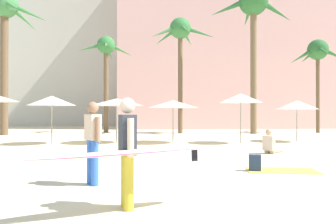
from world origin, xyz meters
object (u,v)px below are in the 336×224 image
object	(u,v)px
palm_tree_far_left	(5,21)
cafe_umbrella_7	(52,101)
cafe_umbrella_3	(297,105)
cafe_umbrella_4	(241,98)
palm_tree_right	(318,55)
cafe_umbrella_1	(117,102)
palm_tree_center	(254,12)
palm_tree_far_right	(180,37)
palm_tree_left	(106,55)
person_mid_left	(93,139)
person_far_left	(271,145)
person_far_right	(127,150)
backpack	(255,163)
beach_towel	(282,171)
cafe_umbrella_2	(173,104)

from	to	relation	value
palm_tree_far_left	cafe_umbrella_7	bearing A→B (deg)	-53.77
cafe_umbrella_7	palm_tree_far_left	bearing A→B (deg)	126.23
cafe_umbrella_7	cafe_umbrella_3	bearing A→B (deg)	2.40
cafe_umbrella_4	palm_tree_right	bearing A→B (deg)	44.41
cafe_umbrella_1	cafe_umbrella_4	world-z (taller)	cafe_umbrella_4
cafe_umbrella_1	palm_tree_right	bearing A→B (deg)	27.58
palm_tree_center	palm_tree_far_right	xyz separation A→B (m)	(-5.25, 0.89, -1.73)
palm_tree_left	cafe_umbrella_7	distance (m)	10.31
cafe_umbrella_7	person_mid_left	world-z (taller)	cafe_umbrella_7
cafe_umbrella_1	cafe_umbrella_7	bearing A→B (deg)	-172.18
cafe_umbrella_4	person_mid_left	xyz separation A→B (m)	(-5.76, -9.02, -1.28)
palm_tree_right	palm_tree_far_right	bearing A→B (deg)	179.44
cafe_umbrella_7	person_far_left	distance (m)	10.21
cafe_umbrella_1	person_far_right	xyz separation A→B (m)	(1.17, -11.53, -1.11)
backpack	palm_tree_far_left	bearing A→B (deg)	61.37
cafe_umbrella_3	beach_towel	distance (m)	9.68
backpack	person_far_right	bearing A→B (deg)	158.01
cafe_umbrella_2	cafe_umbrella_3	bearing A→B (deg)	2.21
cafe_umbrella_7	beach_towel	size ratio (longest dim) A/B	1.33
palm_tree_left	palm_tree_right	xyz separation A→B (m)	(16.09, -1.46, -0.00)
cafe_umbrella_2	person_far_right	size ratio (longest dim) A/B	0.93
palm_tree_center	palm_tree_right	bearing A→B (deg)	8.53
cafe_umbrella_2	person_far_left	distance (m)	5.81
cafe_umbrella_7	palm_tree_far_right	bearing A→B (deg)	48.91
backpack	person_far_left	world-z (taller)	person_far_left
person_far_right	beach_towel	bearing A→B (deg)	-153.47
palm_tree_left	cafe_umbrella_7	size ratio (longest dim) A/B	3.20
palm_tree_right	person_far_right	distance (m)	23.82
cafe_umbrella_2	cafe_umbrella_4	world-z (taller)	cafe_umbrella_4
palm_tree_left	cafe_umbrella_4	distance (m)	12.91
palm_tree_left	beach_towel	size ratio (longest dim) A/B	4.24
cafe_umbrella_7	beach_towel	world-z (taller)	cafe_umbrella_7
beach_towel	person_far_left	world-z (taller)	person_far_left
cafe_umbrella_7	cafe_umbrella_4	bearing A→B (deg)	-1.32
palm_tree_right	cafe_umbrella_1	distance (m)	16.81
cafe_umbrella_7	person_mid_left	bearing A→B (deg)	-69.70
palm_tree_left	person_far_right	xyz separation A→B (m)	(2.77, -20.56, -5.02)
palm_tree_far_left	palm_tree_far_right	size ratio (longest dim) A/B	1.14
cafe_umbrella_3	person_far_left	bearing A→B (deg)	-124.23
palm_tree_center	cafe_umbrella_3	bearing A→B (deg)	-89.54
palm_tree_far_right	beach_towel	world-z (taller)	palm_tree_far_right
cafe_umbrella_4	palm_tree_far_left	bearing A→B (deg)	153.25
beach_towel	person_mid_left	world-z (taller)	person_mid_left
palm_tree_far_left	cafe_umbrella_1	size ratio (longest dim) A/B	3.62
person_far_right	person_far_left	distance (m)	8.43
cafe_umbrella_3	cafe_umbrella_2	bearing A→B (deg)	-177.79
cafe_umbrella_1	cafe_umbrella_4	distance (m)	6.16
cafe_umbrella_1	backpack	size ratio (longest dim) A/B	6.46
beach_towel	palm_tree_center	bearing A→B (deg)	74.01
palm_tree_far_left	cafe_umbrella_4	world-z (taller)	palm_tree_far_left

